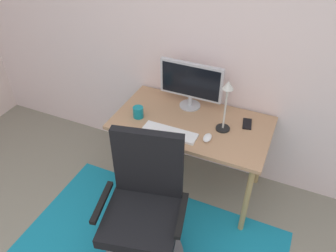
% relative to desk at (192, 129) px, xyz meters
% --- Properties ---
extents(wall_back, '(6.00, 0.10, 2.60)m').
position_rel_desk_xyz_m(wall_back, '(0.10, 0.41, 0.65)').
color(wall_back, silver).
rests_on(wall_back, ground).
extents(area_rug, '(1.99, 1.16, 0.01)m').
position_rel_desk_xyz_m(area_rug, '(-0.03, -0.74, -0.65)').
color(area_rug, teal).
rests_on(area_rug, ground).
extents(desk, '(1.25, 0.69, 0.73)m').
position_rel_desk_xyz_m(desk, '(0.00, 0.00, 0.00)').
color(desk, tan).
rests_on(desk, ground).
extents(monitor, '(0.53, 0.18, 0.40)m').
position_rel_desk_xyz_m(monitor, '(-0.10, 0.20, 0.31)').
color(monitor, '#B2B2B7').
rests_on(monitor, desk).
extents(keyboard, '(0.43, 0.13, 0.02)m').
position_rel_desk_xyz_m(keyboard, '(-0.10, -0.21, 0.09)').
color(keyboard, white).
rests_on(keyboard, desk).
extents(computer_mouse, '(0.06, 0.10, 0.03)m').
position_rel_desk_xyz_m(computer_mouse, '(0.18, -0.16, 0.10)').
color(computer_mouse, white).
rests_on(computer_mouse, desk).
extents(coffee_cup, '(0.09, 0.09, 0.09)m').
position_rel_desk_xyz_m(coffee_cup, '(-0.42, -0.12, 0.12)').
color(coffee_cup, '#117987').
rests_on(coffee_cup, desk).
extents(cell_phone, '(0.09, 0.15, 0.01)m').
position_rel_desk_xyz_m(cell_phone, '(0.41, 0.14, 0.08)').
color(cell_phone, black).
rests_on(cell_phone, desk).
extents(desk_lamp, '(0.11, 0.11, 0.43)m').
position_rel_desk_xyz_m(desk_lamp, '(0.25, 0.01, 0.35)').
color(desk_lamp, black).
rests_on(desk_lamp, desk).
extents(office_chair, '(0.64, 0.60, 1.05)m').
position_rel_desk_xyz_m(office_chair, '(-0.05, -0.78, -0.24)').
color(office_chair, slate).
rests_on(office_chair, ground).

